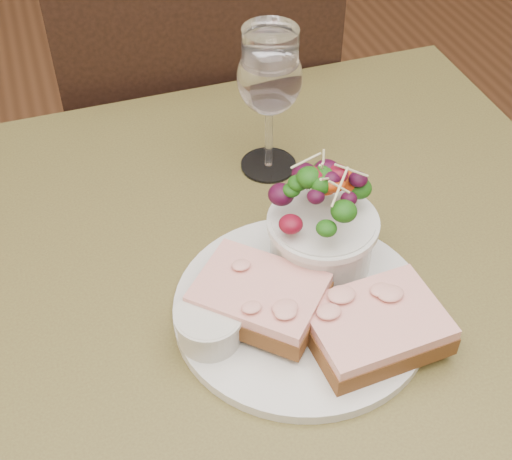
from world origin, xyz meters
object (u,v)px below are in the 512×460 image
object	(u,v)px
salad_bowl	(323,221)
wine_glass	(270,82)
dinner_plate	(301,308)
chair_far	(199,220)
sandwich_back	(259,297)
sandwich_front	(376,327)
cafe_table	(280,345)
ramekin	(209,325)

from	to	relation	value
salad_bowl	wine_glass	world-z (taller)	wine_glass
dinner_plate	chair_far	bearing A→B (deg)	86.33
dinner_plate	wine_glass	distance (m)	0.27
chair_far	sandwich_back	xyz separation A→B (m)	(-0.09, -0.64, 0.49)
chair_far	salad_bowl	world-z (taller)	chair_far
sandwich_front	cafe_table	bearing A→B (deg)	115.98
ramekin	wine_glass	xyz separation A→B (m)	(0.15, 0.25, 0.09)
cafe_table	sandwich_back	distance (m)	0.15
dinner_plate	salad_bowl	size ratio (longest dim) A/B	2.05
sandwich_back	wine_glass	bearing A→B (deg)	111.81
cafe_table	ramekin	size ratio (longest dim) A/B	13.09
chair_far	salad_bowl	size ratio (longest dim) A/B	7.09
cafe_table	sandwich_front	world-z (taller)	sandwich_front
ramekin	salad_bowl	world-z (taller)	salad_bowl
dinner_plate	ramekin	bearing A→B (deg)	-173.61
chair_far	ramekin	world-z (taller)	chair_far
dinner_plate	wine_glass	size ratio (longest dim) A/B	1.48
chair_far	sandwich_back	bearing A→B (deg)	86.72
cafe_table	sandwich_back	world-z (taller)	sandwich_back
cafe_table	salad_bowl	xyz separation A→B (m)	(0.05, 0.01, 0.17)
sandwich_back	sandwich_front	bearing A→B (deg)	9.24
dinner_plate	sandwich_front	distance (m)	0.08
chair_far	salad_bowl	xyz separation A→B (m)	(-0.00, -0.60, 0.53)
salad_bowl	wine_glass	distance (m)	0.19
chair_far	sandwich_back	size ratio (longest dim) A/B	6.00
chair_far	wine_glass	size ratio (longest dim) A/B	5.14
salad_bowl	dinner_plate	bearing A→B (deg)	-128.81
dinner_plate	wine_glass	bearing A→B (deg)	78.72
sandwich_front	salad_bowl	xyz separation A→B (m)	(-0.01, 0.11, 0.04)
salad_bowl	wine_glass	bearing A→B (deg)	88.08
sandwich_back	ramekin	bearing A→B (deg)	-122.27
cafe_table	salad_bowl	world-z (taller)	salad_bowl
ramekin	chair_far	bearing A→B (deg)	77.93
wine_glass	sandwich_back	bearing A→B (deg)	-111.45
dinner_plate	sandwich_back	size ratio (longest dim) A/B	1.73
ramekin	wine_glass	world-z (taller)	wine_glass
chair_far	sandwich_front	size ratio (longest dim) A/B	6.77
chair_far	sandwich_front	distance (m)	0.86
dinner_plate	salad_bowl	distance (m)	0.09
wine_glass	cafe_table	bearing A→B (deg)	-105.08
cafe_table	sandwich_back	size ratio (longest dim) A/B	5.33
cafe_table	chair_far	world-z (taller)	chair_far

